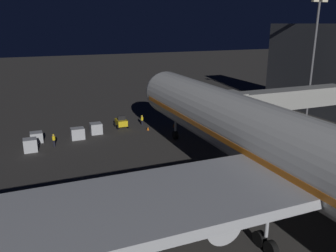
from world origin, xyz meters
name	(u,v)px	position (x,y,z in m)	size (l,w,h in m)	color
ground_plane	(244,190)	(0.00, 0.00, 0.00)	(320.00, 320.00, 0.00)	#383533
airliner_at_gate	(315,163)	(0.00, 8.25, 6.05)	(49.48, 64.28, 19.63)	silver
jet_bridge	(274,100)	(-10.87, -9.86, 6.14)	(20.01, 3.40, 7.68)	#9E9E99
apron_floodlight_mast	(314,52)	(-25.50, -18.59, 11.29)	(2.90, 0.50, 19.64)	#59595E
baggage_tug_spare	(121,122)	(5.56, -25.58, 0.78)	(1.86, 2.42, 1.95)	yellow
baggage_container_near_belt	(78,134)	(12.80, -22.34, 0.80)	(1.84, 1.53, 1.59)	#B7BABF
baggage_container_mid_row	(37,137)	(18.28, -23.12, 0.70)	(1.64, 1.58, 1.41)	#B7BABF
baggage_container_far_row	(30,145)	(19.16, -19.57, 0.84)	(1.66, 1.54, 1.68)	#B7BABF
baggage_container_spare	(96,128)	(9.90, -23.84, 0.80)	(1.67, 1.68, 1.59)	#B7BABF
ground_crew_by_belt_loader	(142,120)	(2.14, -25.47, 0.90)	(0.40, 0.40, 1.65)	black
ground_crew_marshaller_fwd	(54,140)	(16.21, -20.33, 0.96)	(0.40, 0.40, 1.74)	black
traffic_cone_nose_port	(174,125)	(-2.20, -22.47, 0.28)	(0.36, 0.36, 0.55)	orange
traffic_cone_nose_starboard	(148,128)	(2.20, -22.47, 0.28)	(0.36, 0.36, 0.55)	orange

